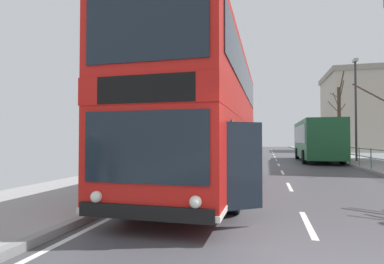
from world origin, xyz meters
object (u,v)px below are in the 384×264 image
at_px(background_building_00, 375,111).
at_px(double_decker_bus_main, 208,118).
at_px(background_bus_far_lane, 317,139).
at_px(street_lamp_far_side, 356,101).
at_px(bare_tree_far_02, 339,119).

bearing_deg(background_building_00, double_decker_bus_main, -114.04).
bearing_deg(background_bus_far_lane, background_building_00, 64.10).
relative_size(street_lamp_far_side, background_building_00, 0.55).
bearing_deg(bare_tree_far_02, background_building_00, 65.17).
bearing_deg(bare_tree_far_02, double_decker_bus_main, -113.24).
xyz_separation_m(double_decker_bus_main, bare_tree_far_02, (8.18, 19.04, 1.12)).
relative_size(double_decker_bus_main, bare_tree_far_02, 1.47).
height_order(double_decker_bus_main, background_bus_far_lane, double_decker_bus_main).
distance_m(street_lamp_far_side, bare_tree_far_02, 5.59).
bearing_deg(street_lamp_far_side, bare_tree_far_02, 88.83).
bearing_deg(street_lamp_far_side, background_building_00, 70.04).
relative_size(background_bus_far_lane, street_lamp_far_side, 1.25).
relative_size(bare_tree_far_02, background_building_00, 0.56).
distance_m(background_bus_far_lane, street_lamp_far_side, 3.82).
xyz_separation_m(double_decker_bus_main, background_building_00, (16.97, 38.05, 3.35)).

